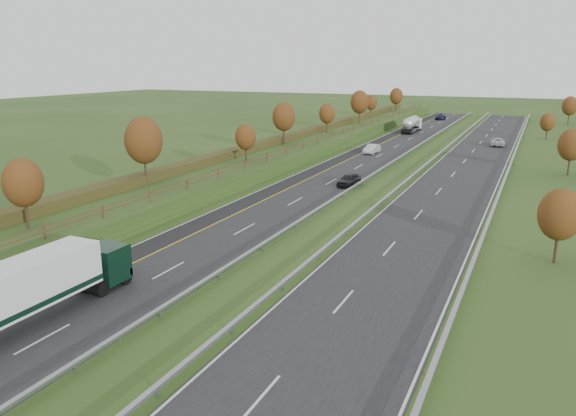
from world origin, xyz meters
The scene contains 19 objects.
ground centered at (8.00, 55.00, 0.00)m, with size 400.00×400.00×0.00m, color #294317.
near_carriageway centered at (0.00, 60.00, 0.02)m, with size 10.50×200.00×0.04m, color black.
far_carriageway centered at (16.50, 60.00, 0.02)m, with size 10.50×200.00×0.04m, color black.
hard_shoulder centered at (-3.75, 60.00, 0.02)m, with size 3.00×200.00×0.04m, color black.
lane_markings centered at (6.40, 59.88, 0.05)m, with size 26.75×200.00×0.01m.
embankment_left centered at (-13.00, 60.00, 1.00)m, with size 12.00×200.00×2.00m, color #294317.
hedge_left centered at (-15.00, 60.00, 2.55)m, with size 2.20×180.00×1.10m, color #373A17.
fence_left centered at (-8.50, 59.59, 2.73)m, with size 0.12×189.06×1.20m.
median_barrier_near centered at (5.70, 60.00, 0.61)m, with size 0.32×200.00×0.71m.
median_barrier_far centered at (10.80, 60.00, 0.61)m, with size 0.32×200.00×0.71m.
outer_barrier_far centered at (22.30, 60.00, 0.62)m, with size 0.32×200.00×0.71m.
trees_left centered at (-12.64, 56.63, 6.37)m, with size 6.64×164.30×7.66m.
trees_far centered at (29.80, 89.21, 4.25)m, with size 8.45×118.60×7.12m.
box_lorry centered at (-0.82, -0.47, 2.33)m, with size 2.58×16.28×4.06m.
road_tanker centered at (-1.11, 106.80, 1.86)m, with size 2.40×11.22×3.46m.
car_dark_near centered at (4.15, 45.67, 0.83)m, with size 1.85×4.61×1.57m, color black.
car_silver_mid centered at (-0.58, 72.61, 0.83)m, with size 1.67×4.78×1.58m, color silver.
car_small_far centered at (0.03, 138.79, 0.79)m, with size 2.10×5.16×1.50m, color #131136.
car_oncoming centered at (18.59, 91.31, 0.79)m, with size 2.50×5.42×1.51m, color silver.
Camera 1 is at (26.02, -21.80, 15.33)m, focal length 35.00 mm.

